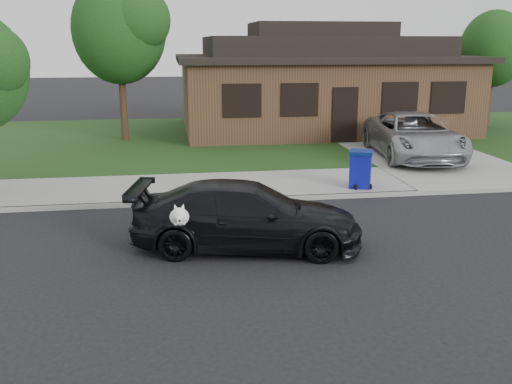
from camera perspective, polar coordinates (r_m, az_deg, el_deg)
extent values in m
plane|color=black|center=(11.36, 5.69, -5.58)|extent=(120.00, 120.00, 0.00)
cube|color=gray|center=(16.02, 1.33, 0.74)|extent=(60.00, 3.00, 0.12)
cube|color=gray|center=(14.59, 2.35, -0.66)|extent=(60.00, 0.12, 0.12)
cube|color=#193814|center=(23.78, -1.99, 5.36)|extent=(60.00, 13.00, 0.13)
cube|color=gray|center=(22.43, 14.39, 4.35)|extent=(4.50, 13.00, 0.14)
imported|color=black|center=(11.12, -0.94, -2.41)|extent=(4.74, 2.62, 1.30)
ellipsoid|color=white|center=(10.16, -7.67, -2.48)|extent=(0.34, 0.40, 0.30)
sphere|color=white|center=(9.91, -7.67, -2.32)|extent=(0.26, 0.26, 0.26)
cube|color=white|center=(9.80, -7.64, -2.78)|extent=(0.09, 0.12, 0.08)
sphere|color=black|center=(9.74, -7.63, -2.88)|extent=(0.04, 0.04, 0.04)
cone|color=white|center=(9.92, -8.08, -1.50)|extent=(0.11, 0.11, 0.14)
cone|color=white|center=(9.92, -7.32, -1.47)|extent=(0.11, 0.11, 0.14)
imported|color=#A1A3A8|center=(20.11, 15.50, 5.49)|extent=(3.08, 5.63, 1.50)
cube|color=#0D138F|center=(15.66, 10.40, 2.11)|extent=(0.73, 0.73, 0.91)
cube|color=navy|center=(15.56, 10.48, 3.92)|extent=(0.79, 0.79, 0.10)
cylinder|color=black|center=(15.43, 9.95, 0.48)|extent=(0.10, 0.15, 0.14)
cylinder|color=black|center=(15.56, 11.36, 0.53)|extent=(0.10, 0.15, 0.14)
cube|color=#422B1C|center=(26.28, 6.27, 9.61)|extent=(12.00, 8.00, 3.00)
cube|color=black|center=(26.19, 6.38, 13.15)|extent=(12.60, 8.60, 0.25)
cube|color=black|center=(26.18, 6.41, 14.30)|extent=(10.00, 6.50, 0.80)
cube|color=black|center=(26.19, 6.45, 15.83)|extent=(6.00, 3.50, 0.60)
cube|color=black|center=(22.47, 8.87, 7.65)|extent=(1.00, 0.06, 2.10)
cube|color=black|center=(21.56, -1.40, 9.13)|extent=(1.30, 0.05, 1.10)
cube|color=black|center=(21.94, 4.38, 9.19)|extent=(1.30, 0.05, 1.10)
cube|color=black|center=(23.16, 14.20, 9.08)|extent=(1.30, 0.05, 1.10)
cube|color=black|center=(24.00, 18.66, 8.94)|extent=(1.30, 0.05, 1.10)
cylinder|color=#332114|center=(23.52, -13.09, 8.09)|extent=(0.28, 0.28, 2.48)
ellipsoid|color=#143811|center=(23.39, -13.53, 15.49)|extent=(3.60, 3.60, 4.14)
sphere|color=#26591E|center=(22.81, -11.82, 16.52)|extent=(2.52, 2.52, 2.52)
cylinder|color=#332114|center=(28.97, 22.16, 8.13)|extent=(0.28, 0.28, 2.03)
ellipsoid|color=#143811|center=(28.84, 22.65, 13.08)|extent=(3.00, 3.00, 3.45)
sphere|color=#26591E|center=(28.76, 24.23, 13.52)|extent=(2.10, 2.10, 2.10)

